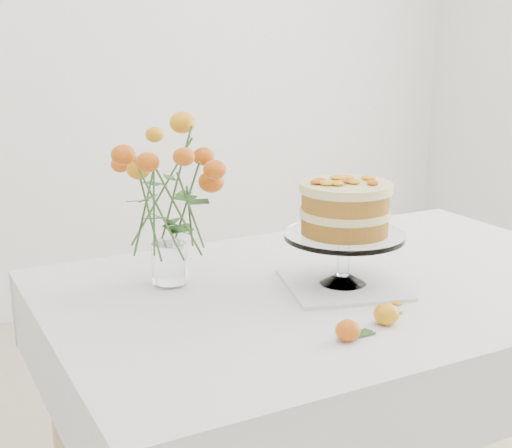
{
  "coord_description": "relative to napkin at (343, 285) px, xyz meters",
  "views": [
    {
      "loc": [
        -0.95,
        -1.35,
        1.34
      ],
      "look_at": [
        -0.2,
        0.07,
        0.91
      ],
      "focal_mm": 50.0,
      "sensor_mm": 36.0,
      "label": 1
    }
  ],
  "objects": [
    {
      "name": "napkin",
      "position": [
        0.0,
        0.0,
        0.0
      ],
      "size": [
        0.33,
        0.33,
        0.01
      ],
      "primitive_type": "cube",
      "rotation": [
        0.0,
        0.0,
        -0.27
      ],
      "color": "white",
      "rests_on": "table"
    },
    {
      "name": "stray_petal_a",
      "position": [
        -0.1,
        -0.07,
        -0.0
      ],
      "size": [
        0.03,
        0.02,
        0.0
      ],
      "primitive_type": "ellipsoid",
      "color": "orange",
      "rests_on": "table"
    },
    {
      "name": "cake_stand",
      "position": [
        0.0,
        0.0,
        0.17
      ],
      "size": [
        0.28,
        0.28,
        0.25
      ],
      "rotation": [
        0.0,
        0.0,
        -0.24
      ],
      "color": "white",
      "rests_on": "napkin"
    },
    {
      "name": "loose_rose_near",
      "position": [
        -0.05,
        -0.23,
        0.02
      ],
      "size": [
        0.09,
        0.06,
        0.05
      ],
      "rotation": [
        0.0,
        0.0,
        0.41
      ],
      "color": "orange",
      "rests_on": "table"
    },
    {
      "name": "rose_vase",
      "position": [
        -0.36,
        0.2,
        0.24
      ],
      "size": [
        0.33,
        0.33,
        0.41
      ],
      "rotation": [
        0.0,
        0.0,
        0.25
      ],
      "color": "white",
      "rests_on": "table"
    },
    {
      "name": "stray_petal_b",
      "position": [
        0.0,
        -0.11,
        -0.0
      ],
      "size": [
        0.03,
        0.02,
        0.0
      ],
      "primitive_type": "ellipsoid",
      "color": "orange",
      "rests_on": "table"
    },
    {
      "name": "stray_petal_c",
      "position": [
        0.04,
        -0.15,
        -0.0
      ],
      "size": [
        0.03,
        0.02,
        0.0
      ],
      "primitive_type": "ellipsoid",
      "color": "orange",
      "rests_on": "table"
    },
    {
      "name": "table",
      "position": [
        0.02,
        0.03,
        -0.09
      ],
      "size": [
        1.43,
        0.93,
        0.76
      ],
      "color": "tan",
      "rests_on": "ground"
    },
    {
      "name": "loose_rose_far",
      "position": [
        -0.17,
        -0.26,
        0.02
      ],
      "size": [
        0.09,
        0.05,
        0.04
      ],
      "rotation": [
        0.0,
        0.0,
        -0.06
      ],
      "color": "#B83A08",
      "rests_on": "table"
    }
  ]
}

